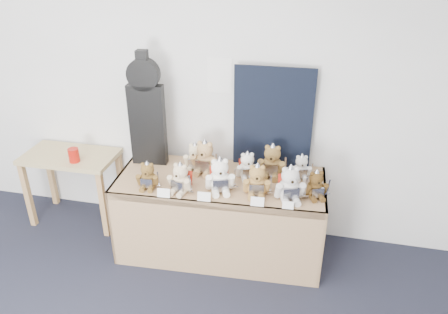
% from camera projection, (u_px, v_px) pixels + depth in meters
% --- Properties ---
extents(room_shell, '(6.00, 6.00, 6.00)m').
position_uv_depth(room_shell, '(219.00, 75.00, 3.61)').
color(room_shell, silver).
rests_on(room_shell, floor).
extents(display_table, '(1.75, 0.81, 0.71)m').
position_uv_depth(display_table, '(219.00, 200.00, 3.59)').
color(display_table, '#99754E').
rests_on(display_table, floor).
extents(side_table, '(0.85, 0.48, 0.70)m').
position_uv_depth(side_table, '(72.00, 166.00, 4.06)').
color(side_table, '#A08356').
rests_on(side_table, floor).
extents(guitar_case, '(0.31, 0.12, 0.99)m').
position_uv_depth(guitar_case, '(147.00, 111.00, 3.63)').
color(guitar_case, black).
rests_on(guitar_case, display_table).
extents(navy_board, '(0.66, 0.04, 0.87)m').
position_uv_depth(navy_board, '(273.00, 119.00, 3.60)').
color(navy_board, black).
rests_on(navy_board, display_table).
extents(red_cup, '(0.09, 0.09, 0.13)m').
position_uv_depth(red_cup, '(74.00, 155.00, 3.85)').
color(red_cup, '#AB150B').
rests_on(red_cup, side_table).
extents(teddy_front_far_left, '(0.21, 0.17, 0.25)m').
position_uv_depth(teddy_front_far_left, '(148.00, 176.00, 3.42)').
color(teddy_front_far_left, brown).
rests_on(teddy_front_far_left, display_table).
extents(teddy_front_left, '(0.23, 0.20, 0.28)m').
position_uv_depth(teddy_front_left, '(181.00, 179.00, 3.37)').
color(teddy_front_left, beige).
rests_on(teddy_front_left, display_table).
extents(teddy_front_centre, '(0.26, 0.24, 0.32)m').
position_uv_depth(teddy_front_centre, '(220.00, 176.00, 3.37)').
color(teddy_front_centre, white).
rests_on(teddy_front_centre, display_table).
extents(teddy_front_right, '(0.24, 0.20, 0.29)m').
position_uv_depth(teddy_front_right, '(257.00, 181.00, 3.32)').
color(teddy_front_right, '#A0753C').
rests_on(teddy_front_right, display_table).
extents(teddy_front_far_right, '(0.26, 0.24, 0.31)m').
position_uv_depth(teddy_front_far_right, '(290.00, 185.00, 3.26)').
color(teddy_front_far_right, silver).
rests_on(teddy_front_far_right, display_table).
extents(teddy_front_end, '(0.21, 0.20, 0.25)m').
position_uv_depth(teddy_front_end, '(316.00, 185.00, 3.30)').
color(teddy_front_end, '#4E371B').
rests_on(teddy_front_end, display_table).
extents(teddy_back_left, '(0.21, 0.18, 0.26)m').
position_uv_depth(teddy_back_left, '(195.00, 157.00, 3.70)').
color(teddy_back_left, beige).
rests_on(teddy_back_left, display_table).
extents(teddy_back_centre_left, '(0.26, 0.22, 0.32)m').
position_uv_depth(teddy_back_centre_left, '(205.00, 158.00, 3.64)').
color(teddy_back_centre_left, tan).
rests_on(teddy_back_centre_left, display_table).
extents(teddy_back_centre_right, '(0.21, 0.20, 0.26)m').
position_uv_depth(teddy_back_centre_right, '(247.00, 166.00, 3.56)').
color(teddy_back_centre_right, white).
rests_on(teddy_back_centre_right, display_table).
extents(teddy_back_right, '(0.25, 0.20, 0.31)m').
position_uv_depth(teddy_back_right, '(272.00, 162.00, 3.58)').
color(teddy_back_right, olive).
rests_on(teddy_back_right, display_table).
extents(teddy_back_end, '(0.19, 0.17, 0.23)m').
position_uv_depth(teddy_back_end, '(301.00, 168.00, 3.57)').
color(teddy_back_end, silver).
rests_on(teddy_back_end, display_table).
extents(entry_card_a, '(0.10, 0.03, 0.07)m').
position_uv_depth(entry_card_a, '(164.00, 193.00, 3.32)').
color(entry_card_a, white).
rests_on(entry_card_a, display_table).
extents(entry_card_b, '(0.10, 0.03, 0.07)m').
position_uv_depth(entry_card_b, '(204.00, 197.00, 3.27)').
color(entry_card_b, white).
rests_on(entry_card_b, display_table).
extents(entry_card_c, '(0.10, 0.03, 0.07)m').
position_uv_depth(entry_card_c, '(257.00, 202.00, 3.21)').
color(entry_card_c, white).
rests_on(entry_card_c, display_table).
extents(entry_card_d, '(0.08, 0.02, 0.06)m').
position_uv_depth(entry_card_d, '(288.00, 205.00, 3.18)').
color(entry_card_d, white).
rests_on(entry_card_d, display_table).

